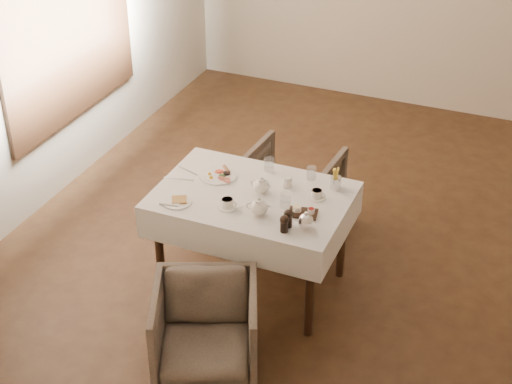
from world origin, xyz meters
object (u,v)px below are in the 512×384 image
at_px(table, 252,209).
at_px(armchair_near, 206,329).
at_px(armchair_far, 291,189).
at_px(teapot_centre, 262,185).
at_px(breakfast_plate, 219,175).

height_order(table, armchair_near, table).
bearing_deg(armchair_far, teapot_centre, 99.14).
bearing_deg(table, armchair_far, 91.93).
bearing_deg(teapot_centre, breakfast_plate, 168.74).
bearing_deg(teapot_centre, armchair_near, -87.62).
bearing_deg(breakfast_plate, table, -43.15).
bearing_deg(teapot_centre, armchair_far, 97.61).
height_order(armchair_near, teapot_centre, teapot_centre).
bearing_deg(armchair_near, armchair_far, 69.61).
height_order(breakfast_plate, teapot_centre, teapot_centre).
relative_size(armchair_far, teapot_centre, 4.70).
height_order(table, breakfast_plate, breakfast_plate).
distance_m(breakfast_plate, teapot_centre, 0.37).
relative_size(armchair_far, breakfast_plate, 2.69).
bearing_deg(table, breakfast_plate, 157.21).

